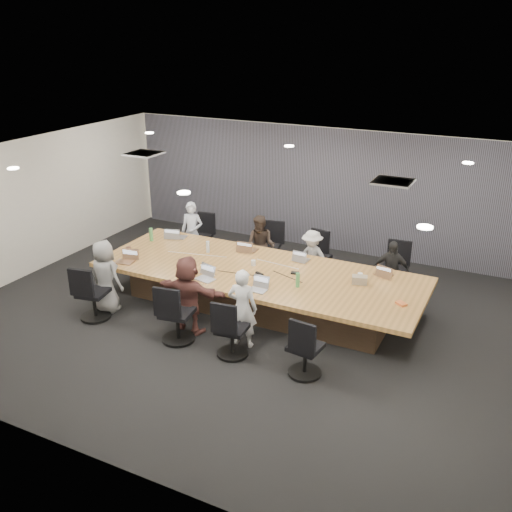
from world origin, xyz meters
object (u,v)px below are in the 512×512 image
at_px(person_6, 242,308).
at_px(chair_0, 201,240).
at_px(person_0, 192,232).
at_px(chair_2, 318,261).
at_px(person_2, 312,258).
at_px(stapler, 259,274).
at_px(conference_table, 258,287).
at_px(mug_brown, 129,250).
at_px(laptop_3, 384,274).
at_px(bottle_green_left, 151,234).
at_px(laptop_5, 205,279).
at_px(laptop_0, 178,237).
at_px(canvas_bag, 360,280).
at_px(chair_5, 177,317).
at_px(bottle_green_right, 298,280).
at_px(person_5, 188,295).
at_px(chair_1, 268,250).
at_px(chair_3, 394,273).
at_px(laptop_6, 258,290).
at_px(person_4, 105,276).
at_px(chair_4, 94,297).
at_px(person_3, 391,271).
at_px(person_1, 261,246).
at_px(chair_6, 232,333).
at_px(laptop_4, 124,262).
at_px(laptop_2, 302,259).
at_px(bottle_clear, 208,247).
at_px(chair_7, 305,351).
at_px(snack_packet, 401,304).
at_px(laptop_1, 249,250).

bearing_deg(person_6, chair_0, -56.90).
bearing_deg(person_0, chair_2, -4.95).
distance_m(person_2, person_6, 2.71).
height_order(chair_0, stapler, stapler).
distance_m(conference_table, chair_0, 2.84).
xyz_separation_m(conference_table, mug_brown, (-2.65, -0.36, 0.40)).
height_order(laptop_3, bottle_green_left, bottle_green_left).
bearing_deg(laptop_5, laptop_0, 148.23).
height_order(person_2, mug_brown, person_2).
bearing_deg(canvas_bag, chair_5, -141.78).
bearing_deg(laptop_3, conference_table, 33.90).
bearing_deg(laptop_0, person_6, 128.80).
height_order(chair_2, bottle_green_right, bottle_green_right).
xyz_separation_m(person_5, stapler, (0.78, 1.11, 0.09)).
xyz_separation_m(chair_0, chair_1, (1.67, 0.00, 0.04)).
bearing_deg(chair_3, chair_2, -4.01).
height_order(conference_table, laptop_6, laptop_6).
bearing_deg(bottle_green_left, person_0, 68.82).
distance_m(chair_3, person_4, 5.45).
bearing_deg(mug_brown, chair_1, 45.26).
bearing_deg(chair_5, chair_4, 171.53).
height_order(person_0, person_3, person_0).
bearing_deg(mug_brown, chair_0, 79.72).
relative_size(person_1, laptop_6, 4.38).
bearing_deg(person_3, conference_table, -156.14).
relative_size(chair_6, bottle_green_left, 2.81).
height_order(laptop_3, laptop_4, same).
relative_size(laptop_2, laptop_6, 0.97).
bearing_deg(chair_0, bottle_green_right, 138.62).
bearing_deg(laptop_2, person_6, 89.64).
bearing_deg(laptop_5, person_6, -15.52).
xyz_separation_m(conference_table, chair_1, (-0.61, 1.70, 0.02)).
bearing_deg(mug_brown, chair_6, -23.82).
xyz_separation_m(person_2, bottle_green_left, (-3.17, -0.97, 0.30)).
bearing_deg(bottle_clear, canvas_bag, -1.99).
height_order(person_0, canvas_bag, person_0).
xyz_separation_m(bottle_green_left, bottle_clear, (1.38, -0.04, -0.03)).
bearing_deg(person_0, chair_0, 77.92).
distance_m(laptop_3, laptop_4, 4.79).
relative_size(chair_0, person_3, 0.63).
distance_m(chair_7, laptop_4, 4.13).
height_order(chair_4, laptop_4, chair_4).
bearing_deg(bottle_clear, bottle_green_right, -17.81).
bearing_deg(snack_packet, canvas_bag, 149.93).
xyz_separation_m(chair_5, stapler, (0.78, 1.46, 0.35)).
bearing_deg(person_4, laptop_1, -126.70).
bearing_deg(person_3, laptop_3, -98.90).
bearing_deg(stapler, chair_0, 163.16).
xyz_separation_m(person_2, laptop_2, (0.00, -0.55, 0.17)).
bearing_deg(snack_packet, laptop_5, -170.36).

